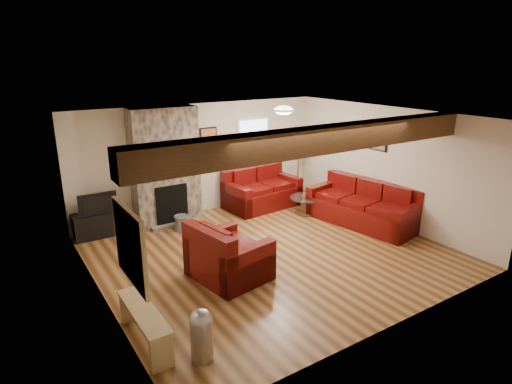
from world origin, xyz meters
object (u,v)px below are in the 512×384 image
Objects in this scene: television at (97,202)px; tv_cabinet at (99,224)px; loveseat at (262,188)px; armchair_red at (229,250)px; sofa_three at (362,204)px; coffee_table at (307,205)px; floor_lamp at (299,150)px.

tv_cabinet is at bearing 0.00° from television.
armchair_red is (-2.39, -2.60, 0.01)m from loveseat.
coffee_table is at bearing -163.02° from sofa_three.
sofa_three is 2.36× the size of tv_cabinet.
floor_lamp is at bearing -3.52° from television.
television reaches higher than sofa_three.
coffee_table is 0.80× the size of tv_cabinet.
floor_lamp reaches higher than sofa_three.
television reaches higher than tv_cabinet.
television is at bearing 15.35° from armchair_red.
television is (-4.35, 1.25, 0.52)m from coffee_table.
coffee_table is 4.56m from television.
armchair_red is 0.78× the size of floor_lamp.
sofa_three is 1.35× the size of loveseat.
sofa_three is at bearing -91.69° from armchair_red.
armchair_red reaches higher than sofa_three.
floor_lamp is (4.83, -0.30, 0.56)m from television.
floor_lamp is at bearing 63.39° from coffee_table.
armchair_red reaches higher than coffee_table.
armchair_red is 1.16× the size of tv_cabinet.
tv_cabinet is at bearing -125.83° from sofa_three.
sofa_three is at bearing -87.26° from floor_lamp.
loveseat is 1.17× the size of floor_lamp.
armchair_red is at bearing -64.92° from tv_cabinet.
loveseat is 1.75× the size of tv_cabinet.
loveseat is 1.35m from floor_lamp.
loveseat is at bearing -179.83° from floor_lamp.
floor_lamp reaches higher than coffee_table.
armchair_red reaches higher than television.
sofa_three reaches higher than coffee_table.
tv_cabinet is at bearing 170.64° from loveseat.
sofa_three is 5.49m from tv_cabinet.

